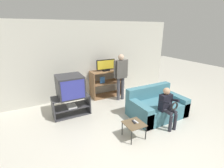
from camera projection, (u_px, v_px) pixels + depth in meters
name	position (u px, v px, depth m)	size (l,w,h in m)	color
ground_plane	(156.00, 155.00, 3.19)	(18.00, 18.00, 0.00)	beige
wall_back	(91.00, 60.00, 5.66)	(6.40, 0.06, 2.60)	beige
tv_stand	(71.00, 106.00, 4.60)	(1.02, 0.49, 0.56)	#38383D
television_main	(70.00, 86.00, 4.43)	(0.69, 0.68, 0.59)	#2D2D33
media_shelf	(107.00, 83.00, 5.84)	(1.15, 0.49, 0.95)	#8E6642
television_flat	(106.00, 66.00, 5.61)	(0.68, 0.20, 0.39)	black
snack_table	(134.00, 125.00, 3.60)	(0.43, 0.43, 0.36)	brown
remote_control_black	(134.00, 122.00, 3.62)	(0.04, 0.14, 0.02)	#232328
remote_control_white	(136.00, 122.00, 3.63)	(0.04, 0.14, 0.02)	silver
couch	(156.00, 106.00, 4.58)	(1.49, 0.98, 0.77)	teal
person_standing_adult	(121.00, 73.00, 5.37)	(0.53, 0.20, 1.58)	#4C4C56
person_seated_child	(168.00, 105.00, 3.94)	(0.33, 0.43, 1.01)	#2D2D38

